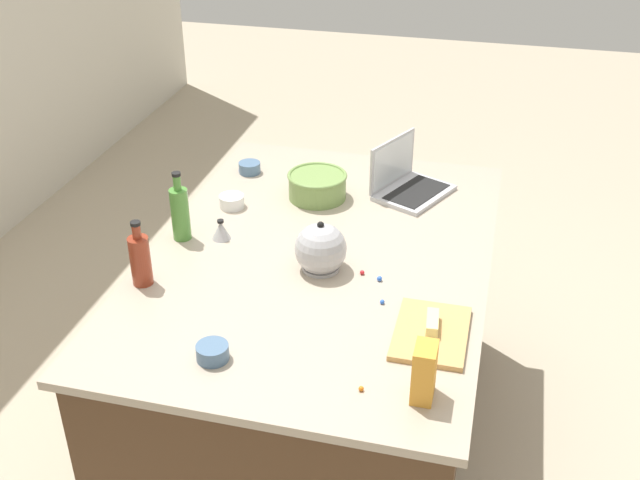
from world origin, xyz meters
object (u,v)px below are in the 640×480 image
bottle_olive (180,212)px  butter_stick_left (432,323)px  ramekin_medium (213,352)px  kitchen_timer (221,230)px  bottle_soy (140,259)px  ramekin_wide (250,168)px  laptop (407,182)px  ramekin_small (232,201)px  mixing_bowl_large (317,185)px  cutting_board (431,333)px  candy_bag (424,372)px  kettle (321,249)px

bottle_olive → butter_stick_left: bearing=-109.8°
ramekin_medium → kitchen_timer: size_ratio=1.25×
butter_stick_left → kitchen_timer: kitchen_timer is taller
bottle_soy → ramekin_wide: bearing=-4.5°
laptop → ramekin_small: (-0.30, 0.65, -0.02)m
mixing_bowl_large → kitchen_timer: (-0.41, 0.26, -0.02)m
bottle_olive → cutting_board: 1.04m
butter_stick_left → candy_bag: 0.30m
ramekin_wide → candy_bag: bearing=-143.5°
mixing_bowl_large → cutting_board: 0.98m
cutting_board → butter_stick_left: bearing=0.0°
butter_stick_left → ramekin_wide: 1.30m
butter_stick_left → ramekin_wide: (0.94, 0.90, -0.01)m
mixing_bowl_large → kettle: bearing=-164.4°
bottle_olive → ramekin_small: 0.30m
ramekin_medium → butter_stick_left: bearing=-64.8°
kettle → bottle_soy: bearing=112.7°
ramekin_medium → kitchen_timer: 0.70m
kettle → butter_stick_left: size_ratio=1.94×
bottle_olive → ramekin_wide: (0.59, -0.06, -0.08)m
kettle → candy_bag: (-0.56, -0.43, 0.01)m
laptop → bottle_soy: 1.16m
bottle_olive → candy_bag: bearing=-123.4°
ramekin_small → ramekin_wide: (0.32, 0.03, -0.00)m
cutting_board → kitchen_timer: (0.40, 0.82, 0.03)m
bottle_soy → kettle: (0.23, -0.56, -0.02)m
bottle_olive → candy_bag: size_ratio=1.57×
bottle_olive → cutting_board: bottle_olive is taller
ramekin_wide → bottle_olive: bearing=174.1°
laptop → kitchen_timer: size_ratio=4.85×
kettle → candy_bag: size_ratio=1.25×
ramekin_small → ramekin_medium: 0.95m
mixing_bowl_large → ramekin_medium: bearing=177.9°
butter_stick_left → ramekin_medium: bearing=115.2°
bottle_soy → ramekin_small: (0.59, -0.10, -0.07)m
mixing_bowl_large → candy_bag: size_ratio=1.42×
bottle_soy → kitchen_timer: bottle_soy is taller
butter_stick_left → bottle_olive: bearing=70.2°
cutting_board → bottle_olive: bearing=69.3°
cutting_board → butter_stick_left: 0.03m
butter_stick_left → ramekin_wide: butter_stick_left is taller
cutting_board → bottle_soy: bearing=87.0°
bottle_olive → butter_stick_left: bottle_olive is taller
bottle_olive → bottle_soy: (-0.31, 0.01, -0.01)m
butter_stick_left → ramekin_small: butter_stick_left is taller
ramekin_small → kitchen_timer: 0.25m
butter_stick_left → ramekin_medium: butter_stick_left is taller
bottle_soy → ramekin_medium: size_ratio=2.44×
ramekin_small → candy_bag: candy_bag is taller
bottle_olive → ramekin_wide: size_ratio=2.85×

